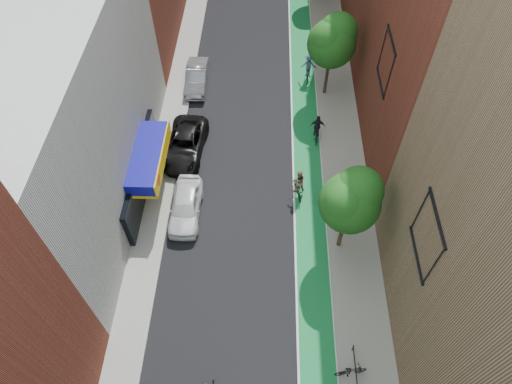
# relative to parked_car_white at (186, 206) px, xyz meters

# --- Properties ---
(bike_lane) EXTENTS (2.00, 68.00, 0.01)m
(bike_lane) POSITION_rel_parked_car_white_xyz_m (7.89, 13.87, -0.79)
(bike_lane) COLOR #167C3E
(bike_lane) RESTS_ON ground
(sidewalk_left) EXTENTS (2.00, 68.00, 0.15)m
(sidewalk_left) POSITION_rel_parked_car_white_xyz_m (-2.11, 13.87, -0.72)
(sidewalk_left) COLOR gray
(sidewalk_left) RESTS_ON ground
(sidewalk_right) EXTENTS (3.00, 68.00, 0.15)m
(sidewalk_right) POSITION_rel_parked_car_white_xyz_m (10.39, 13.87, -0.72)
(sidewalk_right) COLOR gray
(sidewalk_right) RESTS_ON ground
(building_left_white) EXTENTS (8.00, 20.00, 12.00)m
(building_left_white) POSITION_rel_parked_car_white_xyz_m (-7.11, 1.87, 5.21)
(building_left_white) COLOR silver
(building_left_white) RESTS_ON ground
(tree_near) EXTENTS (3.40, 3.36, 6.42)m
(tree_near) POSITION_rel_parked_car_white_xyz_m (9.54, -2.11, 3.86)
(tree_near) COLOR #332619
(tree_near) RESTS_ON ground
(tree_mid) EXTENTS (3.55, 3.53, 6.74)m
(tree_mid) POSITION_rel_parked_car_white_xyz_m (9.54, 11.89, 4.10)
(tree_mid) COLOR #332619
(tree_mid) RESTS_ON ground
(parked_car_white) EXTENTS (1.88, 4.65, 1.58)m
(parked_car_white) POSITION_rel_parked_car_white_xyz_m (0.00, 0.00, 0.00)
(parked_car_white) COLOR white
(parked_car_white) RESTS_ON ground
(parked_car_black) EXTENTS (3.01, 5.73, 1.54)m
(parked_car_black) POSITION_rel_parked_car_white_xyz_m (-0.71, 5.29, -0.02)
(parked_car_black) COLOR black
(parked_car_black) RESTS_ON ground
(parked_car_silver) EXTENTS (1.65, 4.61, 1.51)m
(parked_car_silver) POSITION_rel_parked_car_white_xyz_m (-0.71, 12.66, -0.03)
(parked_car_silver) COLOR #96989E
(parked_car_silver) RESTS_ON ground
(cyclist_lane_near) EXTENTS (1.02, 1.91, 2.19)m
(cyclist_lane_near) POSITION_rel_parked_car_white_xyz_m (7.10, 1.77, 0.13)
(cyclist_lane_near) COLOR black
(cyclist_lane_near) RESTS_ON ground
(cyclist_lane_mid) EXTENTS (1.08, 1.64, 2.14)m
(cyclist_lane_mid) POSITION_rel_parked_car_white_xyz_m (8.59, 6.86, 0.06)
(cyclist_lane_mid) COLOR black
(cyclist_lane_mid) RESTS_ON ground
(cyclist_lane_far) EXTENTS (1.26, 1.81, 2.22)m
(cyclist_lane_far) POSITION_rel_parked_car_white_xyz_m (8.24, 13.77, 0.21)
(cyclist_lane_far) COLOR black
(cyclist_lane_far) RESTS_ON ground
(parked_bike_mid) EXTENTS (1.74, 0.76, 1.01)m
(parked_bike_mid) POSITION_rel_parked_car_white_xyz_m (9.45, -9.74, -0.14)
(parked_bike_mid) COLOR black
(parked_bike_mid) RESTS_ON sidewalk_right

